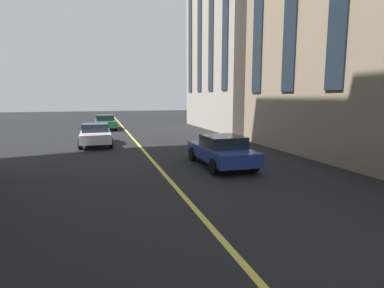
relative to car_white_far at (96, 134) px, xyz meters
name	(u,v)px	position (x,y,z in m)	size (l,w,h in m)	color
lane_centre_line	(163,173)	(-8.51, -2.61, -0.70)	(80.00, 0.16, 0.01)	#D8C64C
car_white_far	(96,134)	(0.00, 0.00, 0.00)	(4.40, 1.95, 1.37)	silver
car_green_oncoming	(105,122)	(9.90, -0.84, 0.00)	(4.40, 1.95, 1.37)	#1E6038
car_blue_mid	(221,150)	(-7.98, -5.34, 0.00)	(4.40, 1.95, 1.37)	navy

